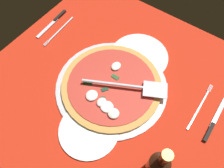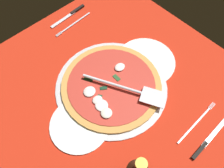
{
  "view_description": "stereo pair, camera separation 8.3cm",
  "coord_description": "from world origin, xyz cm",
  "px_view_note": "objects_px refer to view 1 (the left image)",
  "views": [
    {
      "loc": [
        33.67,
        25.09,
        74.19
      ],
      "look_at": [
        -0.32,
        0.6,
        1.95
      ],
      "focal_mm": 36.64,
      "sensor_mm": 36.0,
      "label": 1
    },
    {
      "loc": [
        28.14,
        31.34,
        74.19
      ],
      "look_at": [
        -0.32,
        0.6,
        1.95
      ],
      "focal_mm": 36.64,
      "sensor_mm": 36.0,
      "label": 2
    }
  ],
  "objects_px": {
    "dinner_plate_left": "(139,56)",
    "pizza_server": "(130,86)",
    "place_setting_near": "(57,26)",
    "beer_bottle": "(158,166)",
    "dinner_plate_right": "(89,130)",
    "pizza": "(112,85)",
    "place_setting_far": "(207,115)"
  },
  "relations": [
    {
      "from": "pizza",
      "to": "dinner_plate_left",
      "type": "bearing_deg",
      "value": 177.44
    },
    {
      "from": "dinner_plate_right",
      "to": "pizza_server",
      "type": "height_order",
      "value": "pizza_server"
    },
    {
      "from": "dinner_plate_left",
      "to": "dinner_plate_right",
      "type": "relative_size",
      "value": 1.15
    },
    {
      "from": "dinner_plate_left",
      "to": "dinner_plate_right",
      "type": "xyz_separation_m",
      "value": [
        0.36,
        0.03,
        0.0
      ]
    },
    {
      "from": "dinner_plate_right",
      "to": "beer_bottle",
      "type": "distance_m",
      "value": 0.25
    },
    {
      "from": "beer_bottle",
      "to": "pizza_server",
      "type": "bearing_deg",
      "value": -131.42
    },
    {
      "from": "dinner_plate_left",
      "to": "place_setting_far",
      "type": "height_order",
      "value": "place_setting_far"
    },
    {
      "from": "dinner_plate_left",
      "to": "place_setting_near",
      "type": "bearing_deg",
      "value": -79.38
    },
    {
      "from": "pizza_server",
      "to": "beer_bottle",
      "type": "relative_size",
      "value": 1.38
    },
    {
      "from": "dinner_plate_right",
      "to": "pizza",
      "type": "height_order",
      "value": "pizza"
    },
    {
      "from": "dinner_plate_left",
      "to": "dinner_plate_right",
      "type": "bearing_deg",
      "value": 4.6
    },
    {
      "from": "place_setting_near",
      "to": "place_setting_far",
      "type": "relative_size",
      "value": 0.98
    },
    {
      "from": "pizza_server",
      "to": "place_setting_near",
      "type": "height_order",
      "value": "pizza_server"
    },
    {
      "from": "dinner_plate_right",
      "to": "pizza_server",
      "type": "distance_m",
      "value": 0.21
    },
    {
      "from": "dinner_plate_left",
      "to": "beer_bottle",
      "type": "bearing_deg",
      "value": 38.39
    },
    {
      "from": "dinner_plate_right",
      "to": "pizza",
      "type": "xyz_separation_m",
      "value": [
        -0.18,
        -0.04,
        0.01
      ]
    },
    {
      "from": "dinner_plate_right",
      "to": "pizza",
      "type": "distance_m",
      "value": 0.18
    },
    {
      "from": "dinner_plate_right",
      "to": "place_setting_near",
      "type": "bearing_deg",
      "value": -124.82
    },
    {
      "from": "beer_bottle",
      "to": "place_setting_near",
      "type": "bearing_deg",
      "value": -112.41
    },
    {
      "from": "place_setting_far",
      "to": "beer_bottle",
      "type": "relative_size",
      "value": 1.02
    },
    {
      "from": "pizza",
      "to": "place_setting_far",
      "type": "height_order",
      "value": "pizza"
    },
    {
      "from": "pizza",
      "to": "beer_bottle",
      "type": "height_order",
      "value": "beer_bottle"
    },
    {
      "from": "pizza_server",
      "to": "place_setting_far",
      "type": "bearing_deg",
      "value": -12.0
    },
    {
      "from": "dinner_plate_left",
      "to": "pizza_server",
      "type": "relative_size",
      "value": 0.81
    },
    {
      "from": "pizza",
      "to": "place_setting_far",
      "type": "distance_m",
      "value": 0.35
    },
    {
      "from": "pizza_server",
      "to": "dinner_plate_left",
      "type": "bearing_deg",
      "value": 82.5
    },
    {
      "from": "dinner_plate_left",
      "to": "place_setting_near",
      "type": "distance_m",
      "value": 0.39
    },
    {
      "from": "pizza",
      "to": "beer_bottle",
      "type": "distance_m",
      "value": 0.33
    },
    {
      "from": "place_setting_near",
      "to": "place_setting_far",
      "type": "bearing_deg",
      "value": 86.49
    },
    {
      "from": "pizza",
      "to": "place_setting_near",
      "type": "xyz_separation_m",
      "value": [
        -0.1,
        -0.37,
        -0.01
      ]
    },
    {
      "from": "pizza_server",
      "to": "place_setting_near",
      "type": "distance_m",
      "value": 0.45
    },
    {
      "from": "pizza_server",
      "to": "place_setting_far",
      "type": "distance_m",
      "value": 0.28
    }
  ]
}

